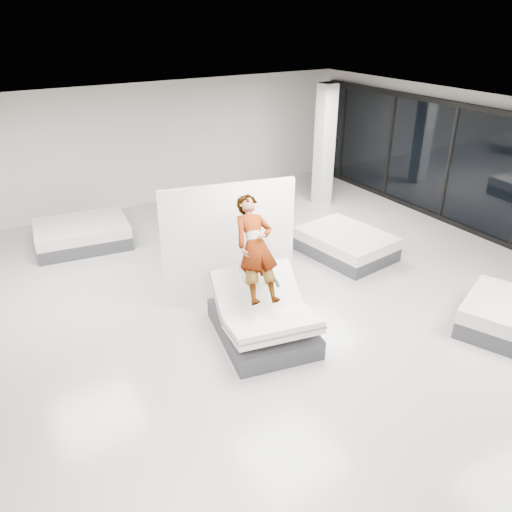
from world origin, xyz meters
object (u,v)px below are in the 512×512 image
at_px(hero_bed, 263,318).
at_px(remote, 277,283).
at_px(divider_panel, 229,243).
at_px(flat_bed_right_far, 346,244).
at_px(column, 324,146).
at_px(flat_bed_left_far, 82,234).
at_px(person, 256,263).

relative_size(hero_bed, remote, 14.80).
bearing_deg(divider_panel, flat_bed_right_far, 16.95).
bearing_deg(remote, divider_panel, 102.58).
xyz_separation_m(divider_panel, column, (4.50, 3.07, 0.50)).
height_order(remote, flat_bed_left_far, remote).
bearing_deg(flat_bed_left_far, hero_bed, -72.11).
height_order(flat_bed_right_far, flat_bed_left_far, flat_bed_left_far).
bearing_deg(divider_panel, hero_bed, -84.40).
bearing_deg(divider_panel, flat_bed_left_far, 128.72).
height_order(person, divider_panel, divider_panel).
relative_size(divider_panel, column, 0.76).
distance_m(flat_bed_right_far, flat_bed_left_far, 5.92).
distance_m(divider_panel, flat_bed_right_far, 3.10).
bearing_deg(flat_bed_right_far, hero_bed, -152.08).
relative_size(hero_bed, flat_bed_right_far, 1.00).
bearing_deg(column, hero_bed, -136.03).
bearing_deg(column, flat_bed_right_far, -118.18).
xyz_separation_m(hero_bed, flat_bed_left_far, (-1.66, 5.13, -0.08)).
relative_size(remote, flat_bed_right_far, 0.07).
bearing_deg(hero_bed, flat_bed_right_far, 27.92).
distance_m(hero_bed, flat_bed_left_far, 5.39).
distance_m(person, flat_bed_right_far, 3.51).
xyz_separation_m(remote, flat_bed_left_far, (-1.87, 5.20, -0.71)).
bearing_deg(remote, column, 56.84).
bearing_deg(person, flat_bed_left_far, 120.73).
xyz_separation_m(person, remote, (0.15, -0.39, -0.23)).
bearing_deg(flat_bed_left_far, remote, -70.26).
height_order(hero_bed, person, person).
height_order(person, column, column).
bearing_deg(person, hero_bed, -90.00).
bearing_deg(column, flat_bed_left_far, 174.34).
distance_m(hero_bed, remote, 0.67).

